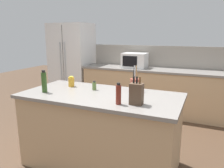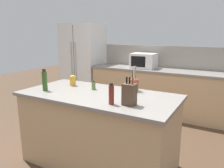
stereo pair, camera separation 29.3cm
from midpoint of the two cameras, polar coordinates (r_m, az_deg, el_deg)
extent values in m
plane|color=#473323|center=(3.03, -0.53, -19.94)|extent=(14.00, 14.00, 0.00)
cube|color=tan|center=(4.67, 16.45, -2.47)|extent=(3.34, 0.62, 0.90)
cube|color=gray|center=(4.57, 16.82, 3.23)|extent=(3.38, 0.66, 0.04)
cube|color=gray|center=(4.84, 17.87, 6.67)|extent=(3.34, 0.03, 0.46)
cube|color=tan|center=(2.81, -0.55, -12.23)|extent=(1.86, 0.88, 0.90)
cube|color=gray|center=(2.65, -0.57, -2.99)|extent=(1.92, 0.94, 0.04)
cube|color=white|center=(5.52, -6.01, 5.59)|extent=(0.95, 0.72, 1.89)
cube|color=#2D2D2D|center=(5.23, -8.32, 5.12)|extent=(0.01, 0.00, 1.80)
cylinder|color=#ADB2B7|center=(5.26, -8.96, 5.13)|extent=(0.02, 0.02, 1.04)
cylinder|color=#ADB2B7|center=(5.18, -7.91, 5.06)|extent=(0.02, 0.02, 1.04)
cube|color=white|center=(4.70, 10.04, 6.01)|extent=(0.50, 0.38, 0.31)
cube|color=black|center=(4.54, 8.67, 5.81)|extent=(0.31, 0.01, 0.22)
cube|color=#4C3828|center=(2.22, 8.34, -2.78)|extent=(0.13, 0.10, 0.22)
cylinder|color=black|center=(2.20, 7.68, 0.97)|extent=(0.02, 0.02, 0.07)
cylinder|color=black|center=(2.19, 8.46, 0.88)|extent=(0.02, 0.02, 0.07)
cylinder|color=brown|center=(2.18, 9.25, 0.78)|extent=(0.02, 0.02, 0.07)
cylinder|color=brown|center=(2.79, 8.72, -0.31)|extent=(0.12, 0.12, 0.15)
cylinder|color=olive|center=(2.76, 9.19, 2.82)|extent=(0.01, 0.05, 0.18)
cylinder|color=black|center=(2.77, 8.51, 2.87)|extent=(0.01, 0.05, 0.18)
cylinder|color=#B2B2B7|center=(2.74, 8.75, 2.77)|extent=(0.01, 0.03, 0.18)
cylinder|color=gold|center=(3.07, -7.55, 0.73)|extent=(0.08, 0.08, 0.13)
cylinder|color=gold|center=(3.06, -7.59, 2.03)|extent=(0.05, 0.05, 0.02)
cylinder|color=#567038|center=(2.83, -1.90, -0.47)|extent=(0.05, 0.05, 0.10)
cylinder|color=black|center=(2.82, -1.91, 0.68)|extent=(0.03, 0.03, 0.02)
cylinder|color=maroon|center=(2.23, 3.59, -2.89)|extent=(0.06, 0.06, 0.20)
cylinder|color=black|center=(2.20, 3.64, -0.07)|extent=(0.04, 0.04, 0.02)
cylinder|color=#2D4C1E|center=(2.85, -14.41, 0.74)|extent=(0.06, 0.06, 0.25)
cylinder|color=black|center=(2.83, -14.57, 3.50)|extent=(0.04, 0.04, 0.03)
camera|label=1|loc=(0.15, -87.14, 0.66)|focal=35.00mm
camera|label=2|loc=(0.15, 92.86, -0.66)|focal=35.00mm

